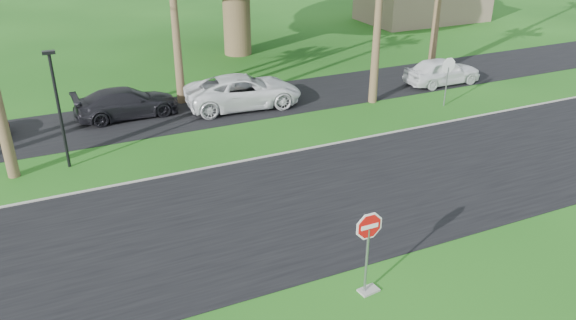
# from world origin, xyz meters

# --- Properties ---
(ground) EXTENTS (120.00, 120.00, 0.00)m
(ground) POSITION_xyz_m (0.00, 0.00, 0.00)
(ground) COLOR #184812
(ground) RESTS_ON ground
(road) EXTENTS (120.00, 8.00, 0.02)m
(road) POSITION_xyz_m (0.00, 2.00, 0.01)
(road) COLOR black
(road) RESTS_ON ground
(parking_strip) EXTENTS (120.00, 5.00, 0.02)m
(parking_strip) POSITION_xyz_m (0.00, 12.50, 0.01)
(parking_strip) COLOR black
(parking_strip) RESTS_ON ground
(curb) EXTENTS (120.00, 0.12, 0.06)m
(curb) POSITION_xyz_m (0.00, 6.05, 0.03)
(curb) COLOR gray
(curb) RESTS_ON ground
(stop_sign_near) EXTENTS (1.05, 0.07, 2.62)m
(stop_sign_near) POSITION_xyz_m (0.50, -3.00, 1.77)
(stop_sign_near) COLOR gray
(stop_sign_near) RESTS_ON ground
(stop_sign_far) EXTENTS (1.05, 0.07, 2.62)m
(stop_sign_far) POSITION_xyz_m (12.00, 8.00, 1.77)
(stop_sign_far) COLOR gray
(stop_sign_far) RESTS_ON ground
(streetlight_right) EXTENTS (0.45, 0.25, 4.64)m
(streetlight_right) POSITION_xyz_m (-6.00, 8.50, 2.65)
(streetlight_right) COLOR black
(streetlight_right) RESTS_ON ground
(building_far) EXTENTS (10.00, 6.00, 3.00)m
(building_far) POSITION_xyz_m (24.00, 26.00, 1.50)
(building_far) COLOR gray
(building_far) RESTS_ON ground
(car_dark) EXTENTS (4.93, 2.14, 1.41)m
(car_dark) POSITION_xyz_m (-2.90, 13.07, 0.71)
(car_dark) COLOR black
(car_dark) RESTS_ON ground
(car_minivan) EXTENTS (6.00, 3.14, 1.61)m
(car_minivan) POSITION_xyz_m (2.69, 12.07, 0.81)
(car_minivan) COLOR white
(car_minivan) RESTS_ON ground
(car_pickup) EXTENTS (4.42, 1.83, 1.50)m
(car_pickup) POSITION_xyz_m (14.14, 10.92, 0.75)
(car_pickup) COLOR white
(car_pickup) RESTS_ON ground
(utility_slab) EXTENTS (0.59, 0.42, 0.06)m
(utility_slab) POSITION_xyz_m (0.63, -3.01, 0.03)
(utility_slab) COLOR gray
(utility_slab) RESTS_ON ground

